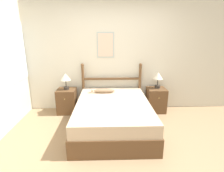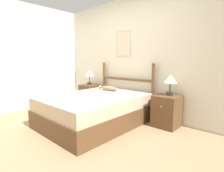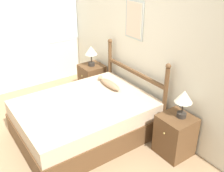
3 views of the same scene
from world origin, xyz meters
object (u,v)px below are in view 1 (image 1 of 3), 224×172
object	(u,v)px
table_lamp_left	(66,78)
fish_pillow	(103,91)
bed	(113,115)
nightstand_right	(156,100)
table_lamp_right	(158,77)
nightstand_left	(67,101)

from	to	relation	value
table_lamp_left	fish_pillow	bearing A→B (deg)	-12.27
fish_pillow	bed	bearing A→B (deg)	-71.13
nightstand_right	table_lamp_right	xyz separation A→B (m)	(0.02, 0.05, 0.56)
nightstand_right	fish_pillow	size ratio (longest dim) A/B	1.08
fish_pillow	table_lamp_left	bearing A→B (deg)	167.73
nightstand_right	table_lamp_right	bearing A→B (deg)	65.28
nightstand_right	bed	bearing A→B (deg)	-144.21
bed	nightstand_left	world-z (taller)	nightstand_left
bed	nightstand_right	bearing A→B (deg)	35.79
nightstand_left	fish_pillow	xyz separation A→B (m)	(0.87, -0.19, 0.31)
nightstand_right	table_lamp_left	distance (m)	2.20
bed	table_lamp_right	size ratio (longest dim) A/B	5.03
nightstand_left	nightstand_right	size ratio (longest dim) A/B	1.00
nightstand_right	fish_pillow	world-z (taller)	fish_pillow
nightstand_left	nightstand_right	world-z (taller)	same
nightstand_right	table_lamp_left	world-z (taller)	table_lamp_left
nightstand_left	fish_pillow	distance (m)	0.94
bed	table_lamp_left	world-z (taller)	table_lamp_left
nightstand_left	table_lamp_left	xyz separation A→B (m)	(0.01, -0.01, 0.56)
nightstand_right	table_lamp_left	xyz separation A→B (m)	(-2.13, -0.01, 0.56)
fish_pillow	table_lamp_right	bearing A→B (deg)	10.59
table_lamp_left	fish_pillow	size ratio (longest dim) A/B	0.71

